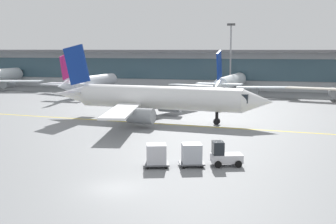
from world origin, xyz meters
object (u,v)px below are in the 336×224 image
object	(u,v)px
cargo_dolly_trailing	(156,155)
taxiing_regional_jet	(157,98)
gate_airplane_2	(231,82)
cargo_dolly_lead	(192,154)
baggage_tug	(224,155)
gate_airplane_1	(92,82)
apron_light_mast_1	(231,55)

from	to	relation	value
cargo_dolly_trailing	taxiing_regional_jet	bearing A→B (deg)	86.91
gate_airplane_2	cargo_dolly_lead	xyz separation A→B (m)	(3.16, -56.94, -1.82)
baggage_tug	gate_airplane_1	bearing A→B (deg)	105.39
gate_airplane_2	taxiing_regional_jet	distance (m)	35.41
taxiing_regional_jet	cargo_dolly_lead	distance (m)	24.00
apron_light_mast_1	cargo_dolly_lead	bearing A→B (deg)	-86.28
baggage_tug	apron_light_mast_1	xyz separation A→B (m)	(-6.83, 64.18, 7.52)
gate_airplane_2	cargo_dolly_lead	distance (m)	57.05
taxiing_regional_jet	baggage_tug	world-z (taller)	taxiing_regional_jet
cargo_dolly_lead	cargo_dolly_trailing	bearing A→B (deg)	180.00
gate_airplane_1	apron_light_mast_1	size ratio (longest dim) A/B	1.74
gate_airplane_2	baggage_tug	bearing A→B (deg)	-169.50
gate_airplane_2	taxiing_regional_jet	world-z (taller)	taxiing_regional_jet
gate_airplane_2	cargo_dolly_lead	size ratio (longest dim) A/B	11.56
gate_airplane_2	cargo_dolly_lead	world-z (taller)	gate_airplane_2
cargo_dolly_lead	apron_light_mast_1	xyz separation A→B (m)	(-4.23, 65.06, 7.36)
cargo_dolly_lead	gate_airplane_2	bearing A→B (deg)	74.47
gate_airplane_1	taxiing_regional_jet	size ratio (longest dim) A/B	0.85
gate_airplane_2	cargo_dolly_trailing	world-z (taller)	gate_airplane_2
gate_airplane_1	cargo_dolly_lead	distance (m)	62.28
baggage_tug	apron_light_mast_1	world-z (taller)	apron_light_mast_1
cargo_dolly_trailing	apron_light_mast_1	size ratio (longest dim) A/B	0.16
gate_airplane_1	cargo_dolly_trailing	size ratio (longest dim) A/B	10.74
gate_airplane_2	cargo_dolly_trailing	size ratio (longest dim) A/B	11.56
cargo_dolly_trailing	gate_airplane_1	bearing A→B (deg)	100.26
baggage_tug	cargo_dolly_lead	world-z (taller)	baggage_tug
gate_airplane_2	baggage_tug	world-z (taller)	gate_airplane_2
cargo_dolly_lead	taxiing_regional_jet	bearing A→B (deg)	94.03
gate_airplane_1	baggage_tug	xyz separation A→B (m)	(35.28, -52.11, -1.78)
cargo_dolly_trailing	apron_light_mast_1	xyz separation A→B (m)	(-1.41, 66.01, 7.36)
gate_airplane_1	cargo_dolly_trailing	distance (m)	61.68
gate_airplane_2	baggage_tug	xyz separation A→B (m)	(5.76, -56.06, -1.98)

